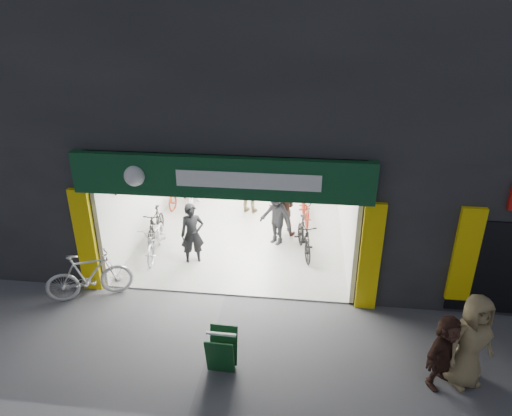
% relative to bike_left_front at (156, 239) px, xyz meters
% --- Properties ---
extents(ground, '(60.00, 60.00, 0.00)m').
position_rel_bike_left_front_xyz_m(ground, '(2.22, -1.69, -0.49)').
color(ground, '#56565B').
rests_on(ground, ground).
extents(building, '(17.00, 10.27, 8.00)m').
position_rel_bike_left_front_xyz_m(building, '(3.13, 3.30, 3.82)').
color(building, '#232326').
rests_on(building, ground).
extents(bike_left_front, '(0.86, 1.94, 0.99)m').
position_rel_bike_left_front_xyz_m(bike_left_front, '(0.00, 0.00, 0.00)').
color(bike_left_front, '#AFAFB4').
rests_on(bike_left_front, ground).
extents(bike_left_midfront, '(0.51, 1.61, 0.96)m').
position_rel_bike_left_front_xyz_m(bike_left_midfront, '(-0.28, 0.85, -0.01)').
color(bike_left_midfront, black).
rests_on(bike_left_midfront, ground).
extents(bike_left_midback, '(0.81, 1.79, 0.91)m').
position_rel_bike_left_front_xyz_m(bike_left_midback, '(-0.28, 3.41, -0.04)').
color(bike_left_midback, maroon).
rests_on(bike_left_midback, ground).
extents(bike_left_back, '(0.64, 1.82, 1.08)m').
position_rel_bike_left_front_xyz_m(bike_left_back, '(0.26, 3.27, 0.04)').
color(bike_left_back, silver).
rests_on(bike_left_back, ground).
extents(bike_right_front, '(0.84, 1.81, 1.05)m').
position_rel_bike_left_front_xyz_m(bike_right_front, '(4.02, 0.50, 0.03)').
color(bike_right_front, black).
rests_on(bike_right_front, ground).
extents(bike_right_mid, '(0.79, 1.72, 0.87)m').
position_rel_bike_left_front_xyz_m(bike_right_mid, '(4.02, 2.65, -0.06)').
color(bike_right_mid, maroon).
rests_on(bike_right_mid, ground).
extents(bike_right_back, '(0.61, 1.69, 0.99)m').
position_rel_bike_left_front_xyz_m(bike_right_back, '(4.02, 4.08, 0.00)').
color(bike_right_back, '#A2A3A7').
rests_on(bike_right_back, ground).
extents(parked_bike, '(2.01, 1.32, 1.18)m').
position_rel_bike_left_front_xyz_m(parked_bike, '(-0.89, -2.12, 0.09)').
color(parked_bike, '#B8B9BD').
rests_on(parked_bike, ground).
extents(customer_a, '(0.72, 0.59, 1.69)m').
position_rel_bike_left_front_xyz_m(customer_a, '(1.11, -0.28, 0.35)').
color(customer_a, black).
rests_on(customer_a, ground).
extents(customer_b, '(0.82, 0.64, 1.66)m').
position_rel_bike_left_front_xyz_m(customer_b, '(3.35, 1.62, 0.33)').
color(customer_b, '#341F18').
rests_on(customer_b, ground).
extents(customer_c, '(1.30, 1.20, 1.76)m').
position_rel_bike_left_front_xyz_m(customer_c, '(3.21, 0.97, 0.38)').
color(customer_c, black).
rests_on(customer_c, ground).
extents(customer_d, '(1.18, 0.71, 1.87)m').
position_rel_bike_left_front_xyz_m(customer_d, '(2.21, 2.99, 0.44)').
color(customer_d, olive).
rests_on(customer_d, ground).
extents(pedestrian_near, '(1.07, 0.92, 1.86)m').
position_rel_bike_left_front_xyz_m(pedestrian_near, '(7.03, -3.82, 0.43)').
color(pedestrian_near, olive).
rests_on(pedestrian_near, ground).
extents(pedestrian_far, '(1.30, 1.23, 1.46)m').
position_rel_bike_left_front_xyz_m(pedestrian_far, '(6.60, -3.91, 0.24)').
color(pedestrian_far, '#382119').
rests_on(pedestrian_far, ground).
extents(sandwich_board, '(0.56, 0.56, 0.82)m').
position_rel_bike_left_front_xyz_m(sandwich_board, '(2.60, -4.04, -0.04)').
color(sandwich_board, '#0E3A18').
rests_on(sandwich_board, ground).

